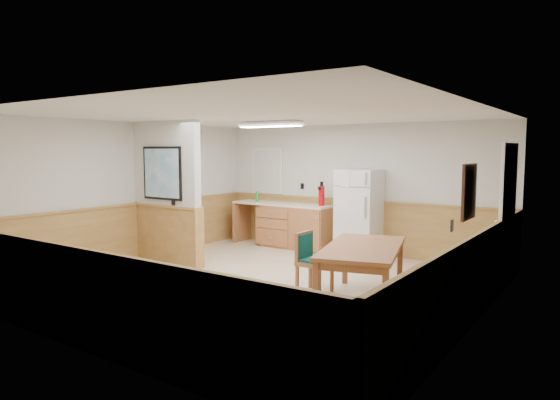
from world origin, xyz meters
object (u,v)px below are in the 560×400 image
Objects in this scene: dining_bench at (446,290)px; dining_chair at (310,257)px; refrigerator at (359,213)px; fire_extinguisher at (322,195)px; dining_table at (363,253)px; soap_bottle at (257,196)px.

dining_bench is 1.85× the size of dining_chair.
fire_extinguisher is at bearing 173.40° from refrigerator.
dining_table is at bearing -3.50° from dining_chair.
dining_bench is at bearing -28.49° from soap_bottle.
soap_bottle is at bearing 177.95° from refrigerator.
refrigerator is at bearing -0.99° from soap_bottle.
refrigerator is 3.41× the size of fire_extinguisher.
dining_table is (1.29, -2.57, -0.16)m from refrigerator.
soap_bottle is at bearing 141.07° from dining_bench.
soap_bottle is at bearing 128.98° from dining_table.
fire_extinguisher is 1.57m from soap_bottle.
dining_bench is at bearing -15.43° from dining_table.
fire_extinguisher is at bearing 113.10° from dining_table.
refrigerator reaches higher than dining_bench.
refrigerator is at bearing 100.75° from dining_table.
fire_extinguisher is (-3.24, 2.65, 0.77)m from dining_bench.
fire_extinguisher is at bearing 116.53° from dining_chair.
dining_bench is at bearing -48.24° from refrigerator.
fire_extinguisher is (-0.86, 0.08, 0.29)m from refrigerator.
dining_chair is 2.99m from fire_extinguisher.
dining_chair is 3.88× the size of soap_bottle.
soap_bottle reaches higher than dining_chair.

